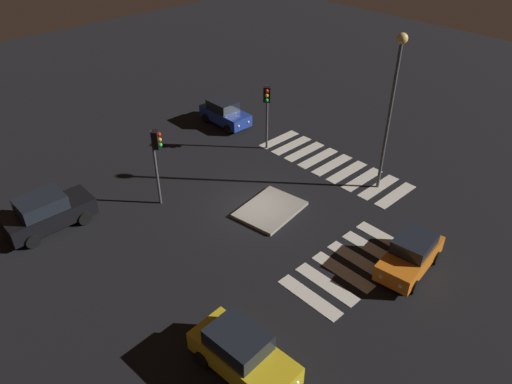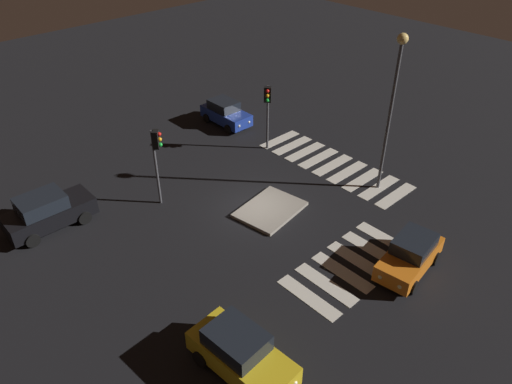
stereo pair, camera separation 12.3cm
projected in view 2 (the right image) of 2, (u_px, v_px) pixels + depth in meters
ground_plane at (256, 207)px, 26.44m from camera, size 80.00×80.00×0.00m
traffic_island at (270, 210)px, 26.10m from camera, size 3.87×3.14×0.18m
car_yellow at (241, 353)px, 17.47m from camera, size 2.22×4.32×1.84m
car_blue at (226, 113)px, 34.46m from camera, size 1.87×3.95×1.71m
car_black at (48, 212)px, 24.52m from camera, size 4.45×2.13×1.92m
car_orange at (410, 255)px, 21.95m from camera, size 4.08×2.24×1.71m
traffic_light_west at (157, 150)px, 24.90m from camera, size 0.54×0.53×4.43m
traffic_light_north at (268, 103)px, 29.96m from camera, size 0.53×0.54×4.32m
street_lamp at (394, 91)px, 24.74m from camera, size 0.56×0.56×8.85m
crosswalk_near at (350, 266)px, 22.55m from camera, size 6.45×3.20×0.02m
crosswalk_side at (332, 165)px, 30.11m from camera, size 3.20×9.90×0.02m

